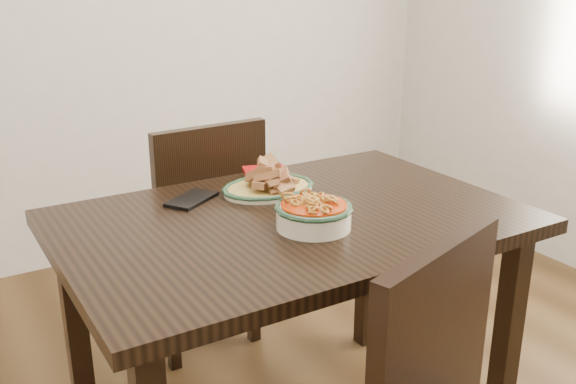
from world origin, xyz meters
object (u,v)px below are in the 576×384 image
dining_table (292,247)px  smartphone (192,199)px  chair_far (200,224)px  fish_plate (268,178)px  noodle_bowl (314,212)px

dining_table → smartphone: smartphone is taller
chair_far → fish_plate: chair_far is taller
dining_table → noodle_bowl: 0.18m
dining_table → chair_far: (-0.00, 0.65, -0.16)m
fish_plate → noodle_bowl: fish_plate is taller
dining_table → noodle_bowl: size_ratio=6.05×
chair_far → smartphone: (-0.19, -0.40, 0.26)m
fish_plate → smartphone: fish_plate is taller
chair_far → fish_plate: size_ratio=3.16×
dining_table → fish_plate: size_ratio=4.40×
chair_far → dining_table: bearing=87.1°
fish_plate → smartphone: size_ratio=1.75×
fish_plate → noodle_bowl: size_ratio=1.37×
noodle_bowl → smartphone: bearing=118.1°
dining_table → fish_plate: 0.25m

